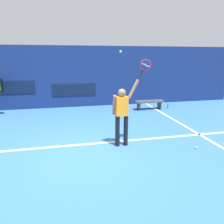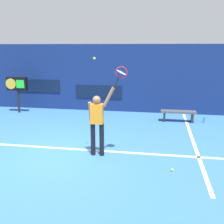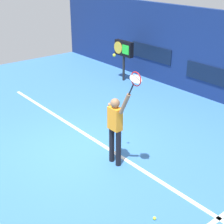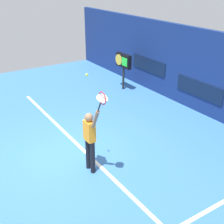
# 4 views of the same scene
# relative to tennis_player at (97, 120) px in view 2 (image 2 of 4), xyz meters

# --- Properties ---
(ground_plane) EXTENTS (18.00, 18.00, 0.00)m
(ground_plane) POSITION_rel_tennis_player_xyz_m (-1.13, -0.31, -1.01)
(ground_plane) COLOR #3870B2
(back_wall) EXTENTS (18.00, 0.20, 3.08)m
(back_wall) POSITION_rel_tennis_player_xyz_m (-1.13, 5.39, 0.53)
(back_wall) COLOR navy
(back_wall) RESTS_ON ground_plane
(sponsor_banner_center) EXTENTS (2.20, 0.03, 0.60)m
(sponsor_banner_center) POSITION_rel_tennis_player_xyz_m (-1.13, 5.27, -0.11)
(sponsor_banner_center) COLOR #0C1933
(sponsor_banner_portside) EXTENTS (2.20, 0.03, 0.60)m
(sponsor_banner_portside) POSITION_rel_tennis_player_xyz_m (-4.13, 5.27, 0.10)
(sponsor_banner_portside) COLOR #0C1933
(court_baseline) EXTENTS (10.00, 0.10, 0.01)m
(court_baseline) POSITION_rel_tennis_player_xyz_m (-1.13, 0.28, -1.00)
(court_baseline) COLOR white
(court_baseline) RESTS_ON ground_plane
(court_sideline) EXTENTS (0.10, 7.00, 0.01)m
(court_sideline) POSITION_rel_tennis_player_xyz_m (2.79, 1.69, -1.00)
(court_sideline) COLOR white
(court_sideline) RESTS_ON ground_plane
(tennis_player) EXTENTS (0.75, 0.31, 1.95)m
(tennis_player) POSITION_rel_tennis_player_xyz_m (0.00, 0.00, 0.00)
(tennis_player) COLOR black
(tennis_player) RESTS_ON ground_plane
(tennis_racket) EXTENTS (0.43, 0.27, 0.62)m
(tennis_racket) POSITION_rel_tennis_player_xyz_m (0.64, -0.00, 1.28)
(tennis_racket) COLOR black
(tennis_ball) EXTENTS (0.07, 0.07, 0.07)m
(tennis_ball) POSITION_rel_tennis_player_xyz_m (-0.06, 0.01, 1.67)
(tennis_ball) COLOR #CCE033
(scoreboard_clock) EXTENTS (0.96, 0.20, 1.64)m
(scoreboard_clock) POSITION_rel_tennis_player_xyz_m (-4.69, 4.29, 0.26)
(scoreboard_clock) COLOR black
(scoreboard_clock) RESTS_ON ground_plane
(court_bench) EXTENTS (1.40, 0.36, 0.45)m
(court_bench) POSITION_rel_tennis_player_xyz_m (2.45, 3.94, -0.67)
(court_bench) COLOR #4C4C51
(court_bench) RESTS_ON ground_plane
(water_bottle) EXTENTS (0.07, 0.07, 0.24)m
(water_bottle) POSITION_rel_tennis_player_xyz_m (3.47, 3.94, -0.89)
(water_bottle) COLOR #338CD8
(water_bottle) RESTS_ON ground_plane
(spare_ball) EXTENTS (0.07, 0.07, 0.07)m
(spare_ball) POSITION_rel_tennis_player_xyz_m (2.03, -0.69, -0.98)
(spare_ball) COLOR #CCE033
(spare_ball) RESTS_ON ground_plane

